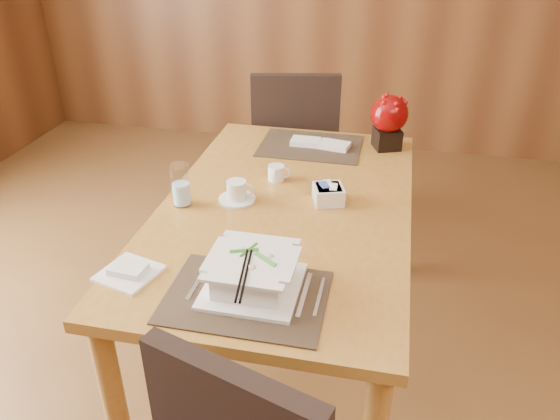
% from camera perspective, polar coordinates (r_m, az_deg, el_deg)
% --- Properties ---
extents(dining_table, '(0.90, 1.50, 0.75)m').
position_cam_1_polar(dining_table, '(2.05, 0.60, -1.77)').
color(dining_table, '#A6742E').
rests_on(dining_table, ground).
extents(placemat_near, '(0.45, 0.33, 0.01)m').
position_cam_1_polar(placemat_near, '(1.55, -3.55, -9.04)').
color(placemat_near, black).
rests_on(placemat_near, dining_table).
extents(placemat_far, '(0.45, 0.33, 0.01)m').
position_cam_1_polar(placemat_far, '(2.48, 3.20, 6.71)').
color(placemat_far, black).
rests_on(placemat_far, dining_table).
extents(soup_setting, '(0.27, 0.27, 0.11)m').
position_cam_1_polar(soup_setting, '(1.55, -2.89, -6.69)').
color(soup_setting, white).
rests_on(soup_setting, dining_table).
extents(coffee_cup, '(0.14, 0.14, 0.08)m').
position_cam_1_polar(coffee_cup, '(2.02, -4.55, 1.86)').
color(coffee_cup, white).
rests_on(coffee_cup, dining_table).
extents(water_glass, '(0.08, 0.08, 0.16)m').
position_cam_1_polar(water_glass, '(1.99, -10.34, 2.58)').
color(water_glass, silver).
rests_on(water_glass, dining_table).
extents(creamer_jug, '(0.09, 0.09, 0.06)m').
position_cam_1_polar(creamer_jug, '(2.16, -0.40, 3.91)').
color(creamer_jug, white).
rests_on(creamer_jug, dining_table).
extents(sugar_caddy, '(0.13, 0.13, 0.06)m').
position_cam_1_polar(sugar_caddy, '(2.01, 5.08, 1.65)').
color(sugar_caddy, white).
rests_on(sugar_caddy, dining_table).
extents(berry_decor, '(0.16, 0.16, 0.24)m').
position_cam_1_polar(berry_decor, '(2.46, 11.31, 9.32)').
color(berry_decor, black).
rests_on(berry_decor, dining_table).
extents(napkins_far, '(0.27, 0.12, 0.02)m').
position_cam_1_polar(napkins_far, '(2.47, 4.41, 6.92)').
color(napkins_far, silver).
rests_on(napkins_far, dining_table).
extents(bread_plate, '(0.19, 0.19, 0.01)m').
position_cam_1_polar(bread_plate, '(1.69, -15.51, -6.39)').
color(bread_plate, white).
rests_on(bread_plate, dining_table).
extents(far_chair, '(0.54, 0.54, 0.99)m').
position_cam_1_polar(far_chair, '(2.96, 1.53, 6.55)').
color(far_chair, black).
rests_on(far_chair, ground).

